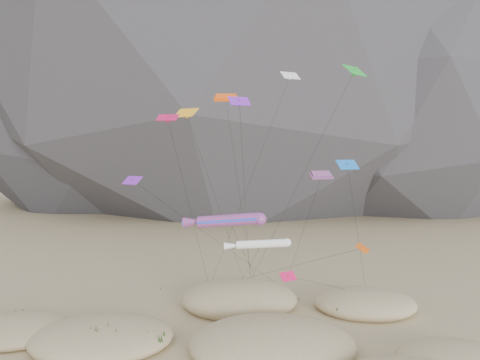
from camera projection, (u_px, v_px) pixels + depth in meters
name	position (u px, v px, depth m)	size (l,w,h in m)	color
dunes	(230.00, 346.00, 41.14)	(49.92, 36.71, 3.91)	#CCB789
dune_grass	(252.00, 348.00, 40.40)	(41.92, 29.46, 1.49)	black
kite_stakes	(251.00, 289.00, 59.69)	(25.94, 7.70, 0.30)	#3F2D1E
rainbow_tube_kite	(226.00, 220.00, 47.93)	(9.32, 13.74, 11.73)	#FF331A
white_tube_kite	(259.00, 244.00, 44.53)	(6.38, 14.43, 9.62)	white
orange_parafoil	(226.00, 100.00, 51.80)	(4.90, 7.26, 24.23)	#E04A0B
multi_parafoil	(321.00, 177.00, 44.71)	(2.35, 17.79, 15.99)	#FB1A34
delta_kites	(267.00, 143.00, 47.26)	(28.35, 20.60, 26.76)	#E7560C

